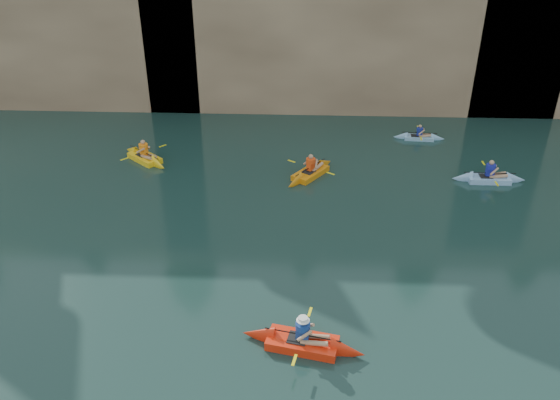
{
  "coord_description": "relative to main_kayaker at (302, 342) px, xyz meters",
  "views": [
    {
      "loc": [
        -0.71,
        -9.81,
        11.31
      ],
      "look_at": [
        -1.41,
        5.28,
        3.0
      ],
      "focal_mm": 35.0,
      "sensor_mm": 36.0,
      "label": 1
    }
  ],
  "objects": [
    {
      "name": "main_kayaker",
      "position": [
        0.0,
        0.0,
        0.0
      ],
      "size": [
        3.71,
        2.41,
        1.35
      ],
      "rotation": [
        0.0,
        0.0,
        -0.21
      ],
      "color": "red",
      "rests_on": "ground"
    },
    {
      "name": "sea_cave_west",
      "position": [
        -17.39,
        19.99,
        1.82
      ],
      "size": [
        4.5,
        1.0,
        4.0
      ],
      "primitive_type": "cube",
      "color": "black",
      "rests_on": "ground"
    },
    {
      "name": "kayaker_ltblue_mid",
      "position": [
        6.12,
        15.92,
        -0.05
      ],
      "size": [
        2.77,
        2.08,
        1.03
      ],
      "rotation": [
        0.0,
        0.0,
        -0.08
      ],
      "color": "#83B5DC",
      "rests_on": "ground"
    },
    {
      "name": "sea_cave_east",
      "position": [
        10.61,
        19.99,
        2.07
      ],
      "size": [
        5.0,
        1.0,
        4.5
      ],
      "primitive_type": "cube",
      "color": "black",
      "rests_on": "ground"
    },
    {
      "name": "kayaker_yellow",
      "position": [
        -7.93,
        12.54,
        -0.01
      ],
      "size": [
        3.01,
        2.78,
        1.35
      ],
      "rotation": [
        0.0,
        0.0,
        -0.72
      ],
      "color": "yellow",
      "rests_on": "ground"
    },
    {
      "name": "cliff_slab_center",
      "position": [
        2.61,
        20.64,
        5.52
      ],
      "size": [
        24.0,
        2.4,
        11.4
      ],
      "primitive_type": "cube",
      "color": "tan",
      "rests_on": "ground"
    },
    {
      "name": "kayaker_orange",
      "position": [
        0.26,
        11.21,
        -0.01
      ],
      "size": [
        2.66,
        3.35,
        1.34
      ],
      "rotation": [
        0.0,
        0.0,
        0.97
      ],
      "color": "orange",
      "rests_on": "ground"
    },
    {
      "name": "kayaker_ltblue_near",
      "position": [
        8.42,
        10.99,
        -0.02
      ],
      "size": [
        3.32,
        2.56,
        1.31
      ],
      "rotation": [
        0.0,
        0.0,
        -0.01
      ],
      "color": "#87B2E3",
      "rests_on": "ground"
    },
    {
      "name": "sea_cave_center",
      "position": [
        -3.39,
        19.99,
        1.42
      ],
      "size": [
        3.5,
        1.0,
        3.2
      ],
      "primitive_type": "cube",
      "color": "black",
      "rests_on": "ground"
    }
  ]
}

